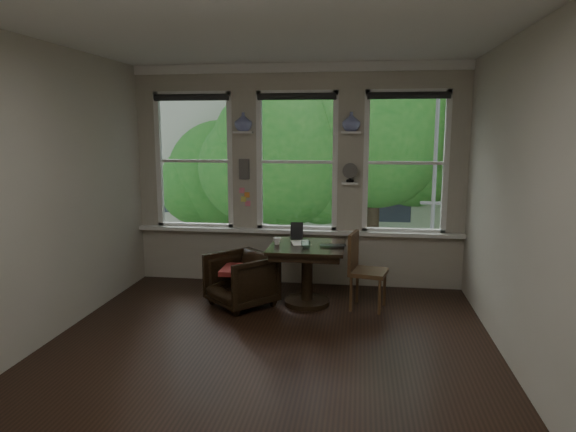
% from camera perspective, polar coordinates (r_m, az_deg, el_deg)
% --- Properties ---
extents(ground, '(4.50, 4.50, 0.00)m').
position_cam_1_polar(ground, '(5.27, -2.14, -14.36)').
color(ground, black).
rests_on(ground, ground).
extents(ceiling, '(4.50, 4.50, 0.00)m').
position_cam_1_polar(ceiling, '(4.89, -2.37, 19.73)').
color(ceiling, silver).
rests_on(ceiling, ground).
extents(wall_back, '(4.50, 0.00, 4.50)m').
position_cam_1_polar(wall_back, '(7.07, 1.03, 4.42)').
color(wall_back, '#BAB09E').
rests_on(wall_back, ground).
extents(wall_front, '(4.50, 0.00, 4.50)m').
position_cam_1_polar(wall_front, '(2.71, -10.83, -4.25)').
color(wall_front, '#BAB09E').
rests_on(wall_front, ground).
extents(wall_left, '(0.00, 4.50, 4.50)m').
position_cam_1_polar(wall_left, '(5.70, -25.10, 2.26)').
color(wall_left, '#BAB09E').
rests_on(wall_left, ground).
extents(wall_right, '(0.00, 4.50, 4.50)m').
position_cam_1_polar(wall_right, '(4.97, 24.18, 1.37)').
color(wall_right, '#BAB09E').
rests_on(wall_right, ground).
extents(window_left, '(1.10, 0.12, 1.90)m').
position_cam_1_polar(window_left, '(7.37, -10.29, 6.04)').
color(window_left, white).
rests_on(window_left, ground).
extents(window_center, '(1.10, 0.12, 1.90)m').
position_cam_1_polar(window_center, '(7.05, 1.03, 6.04)').
color(window_center, white).
rests_on(window_center, ground).
extents(window_right, '(1.10, 0.12, 1.90)m').
position_cam_1_polar(window_right, '(7.02, 12.92, 5.78)').
color(window_right, white).
rests_on(window_right, ground).
extents(shelf_left, '(0.26, 0.16, 0.03)m').
position_cam_1_polar(shelf_left, '(7.07, -4.98, 9.25)').
color(shelf_left, white).
rests_on(shelf_left, ground).
extents(shelf_right, '(0.26, 0.16, 0.03)m').
position_cam_1_polar(shelf_right, '(6.89, 7.01, 9.21)').
color(shelf_right, white).
rests_on(shelf_right, ground).
extents(intercom, '(0.14, 0.06, 0.28)m').
position_cam_1_polar(intercom, '(7.12, -4.87, 5.23)').
color(intercom, '#59544F').
rests_on(intercom, ground).
extents(sticky_notes, '(0.16, 0.01, 0.24)m').
position_cam_1_polar(sticky_notes, '(7.16, -4.82, 2.44)').
color(sticky_notes, pink).
rests_on(sticky_notes, ground).
extents(desk_fan, '(0.20, 0.20, 0.24)m').
position_cam_1_polar(desk_fan, '(6.89, 6.91, 4.47)').
color(desk_fan, '#59544F').
rests_on(desk_fan, ground).
extents(vase_left, '(0.24, 0.24, 0.25)m').
position_cam_1_polar(vase_left, '(7.07, -5.00, 10.38)').
color(vase_left, silver).
rests_on(vase_left, shelf_left).
extents(vase_right, '(0.24, 0.24, 0.25)m').
position_cam_1_polar(vase_right, '(6.89, 7.04, 10.37)').
color(vase_right, silver).
rests_on(vase_right, shelf_right).
extents(table, '(0.90, 0.90, 0.75)m').
position_cam_1_polar(table, '(6.34, 2.13, -6.55)').
color(table, black).
rests_on(table, ground).
extents(armchair_left, '(1.00, 1.00, 0.65)m').
position_cam_1_polar(armchair_left, '(6.33, -5.24, -7.08)').
color(armchair_left, black).
rests_on(armchair_left, ground).
extents(cushion_red, '(0.45, 0.45, 0.06)m').
position_cam_1_polar(cushion_red, '(6.30, -5.25, -5.99)').
color(cushion_red, maroon).
rests_on(cushion_red, armchair_left).
extents(side_chair_right, '(0.50, 0.50, 0.92)m').
position_cam_1_polar(side_chair_right, '(6.25, 8.93, -6.11)').
color(side_chair_right, '#492A1A').
rests_on(side_chair_right, ground).
extents(laptop, '(0.32, 0.22, 0.02)m').
position_cam_1_polar(laptop, '(6.13, 5.02, -3.42)').
color(laptop, black).
rests_on(laptop, table).
extents(mug, '(0.11, 0.11, 0.08)m').
position_cam_1_polar(mug, '(6.27, -1.23, -2.80)').
color(mug, white).
rests_on(mug, table).
extents(drinking_glass, '(0.14, 0.14, 0.09)m').
position_cam_1_polar(drinking_glass, '(6.08, 2.01, -3.18)').
color(drinking_glass, white).
rests_on(drinking_glass, table).
extents(tablet, '(0.17, 0.09, 0.22)m').
position_cam_1_polar(tablet, '(6.55, 0.98, -1.66)').
color(tablet, black).
rests_on(tablet, table).
extents(papers, '(0.29, 0.35, 0.00)m').
position_cam_1_polar(papers, '(6.37, 1.41, -2.97)').
color(papers, silver).
rests_on(papers, table).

